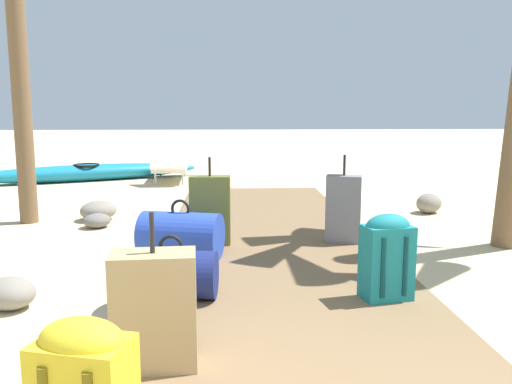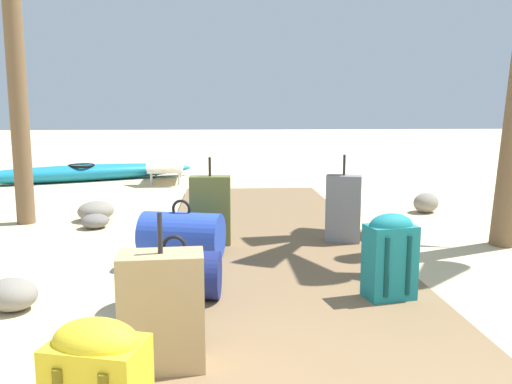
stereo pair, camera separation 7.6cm
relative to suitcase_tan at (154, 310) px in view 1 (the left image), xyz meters
The scene contains 14 objects.
ground_plane 1.59m from the suitcase_tan, 60.57° to the left, with size 60.00×60.00×0.00m, color #D1BA8C.
boardwalk 2.25m from the suitcase_tan, 70.00° to the left, with size 1.99×7.42×0.08m, color brown.
suitcase_tan is the anchor object (origin of this frame).
backpack_teal 1.65m from the suitcase_tan, 31.33° to the left, with size 0.35×0.27×0.57m.
duffel_bag_blue 1.89m from the suitcase_tan, 91.16° to the left, with size 0.74×0.55×0.51m.
duffel_bag_navy 0.95m from the suitcase_tan, 91.15° to the left, with size 0.63×0.38×0.43m.
suitcase_olive 2.36m from the suitcase_tan, 85.26° to the left, with size 0.38×0.19×0.81m.
suitcase_grey 2.78m from the suitcase_tan, 58.61° to the left, with size 0.36×0.26×0.83m.
lounge_chair 7.23m from the suitcase_tan, 95.47° to the left, with size 0.66×1.56×0.79m.
kayak 7.76m from the suitcase_tan, 107.00° to the left, with size 4.12×2.04×0.31m.
rock_left_mid 4.06m from the suitcase_tan, 107.29° to the left, with size 0.41×0.46×0.23m, color gray.
rock_left_far 3.64m from the suitcase_tan, 108.02° to the left, with size 0.29×0.32×0.16m, color slate.
rock_right_far 5.04m from the suitcase_tan, 54.12° to the left, with size 0.40×0.29×0.26m, color gray.
rock_left_near 1.53m from the suitcase_tan, 137.60° to the left, with size 0.36×0.31×0.21m, color gray.
Camera 1 is at (-0.40, -0.82, 1.33)m, focal length 36.82 mm.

